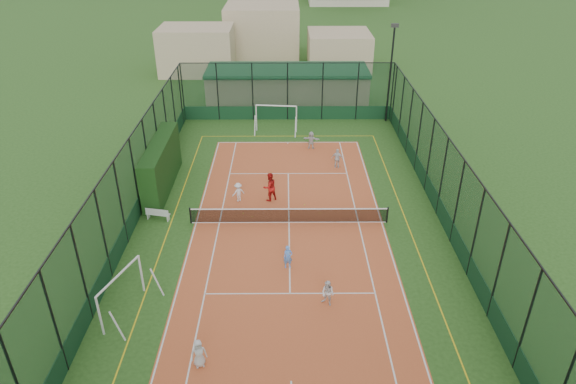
# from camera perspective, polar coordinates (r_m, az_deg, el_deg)

# --- Properties ---
(ground) EXTENTS (300.00, 300.00, 0.00)m
(ground) POSITION_cam_1_polar(r_m,az_deg,el_deg) (30.40, 0.11, -3.42)
(ground) COLOR #264D1A
(ground) RESTS_ON ground
(court_slab) EXTENTS (11.17, 23.97, 0.01)m
(court_slab) POSITION_cam_1_polar(r_m,az_deg,el_deg) (30.39, 0.11, -3.41)
(court_slab) COLOR #BB5029
(court_slab) RESTS_ON ground
(tennis_net) EXTENTS (11.67, 0.12, 1.06)m
(tennis_net) POSITION_cam_1_polar(r_m,az_deg,el_deg) (30.12, 0.11, -2.57)
(tennis_net) COLOR black
(tennis_net) RESTS_ON ground
(perimeter_fence) EXTENTS (18.12, 34.12, 5.00)m
(perimeter_fence) POSITION_cam_1_polar(r_m,az_deg,el_deg) (29.13, 0.11, 0.74)
(perimeter_fence) COLOR #103220
(perimeter_fence) RESTS_ON ground
(floodlight_ne) EXTENTS (0.60, 0.26, 8.25)m
(floodlight_ne) POSITION_cam_1_polar(r_m,az_deg,el_deg) (44.85, 11.28, 12.70)
(floodlight_ne) COLOR black
(floodlight_ne) RESTS_ON ground
(clubhouse) EXTENTS (15.20, 7.20, 3.15)m
(clubhouse) POSITION_cam_1_polar(r_m,az_deg,el_deg) (49.88, -0.08, 11.82)
(clubhouse) COLOR tan
(clubhouse) RESTS_ON ground
(hedge_left) EXTENTS (1.10, 7.34, 3.21)m
(hedge_left) POSITION_cam_1_polar(r_m,az_deg,el_deg) (34.47, -13.90, 2.87)
(hedge_left) COLOR black
(hedge_left) RESTS_ON ground
(white_bench) EXTENTS (1.50, 0.69, 0.81)m
(white_bench) POSITION_cam_1_polar(r_m,az_deg,el_deg) (31.46, -14.26, -2.33)
(white_bench) COLOR white
(white_bench) RESTS_ON ground
(futsal_goal_near) EXTENTS (3.33, 1.97, 2.07)m
(futsal_goal_near) POSITION_cam_1_polar(r_m,az_deg,el_deg) (24.79, -17.99, -10.69)
(futsal_goal_near) COLOR white
(futsal_goal_near) RESTS_ON ground
(futsal_goal_far) EXTENTS (3.52, 1.33, 2.22)m
(futsal_goal_far) POSITION_cam_1_polar(r_m,az_deg,el_deg) (42.73, -1.31, 8.16)
(futsal_goal_far) COLOR white
(futsal_goal_far) RESTS_ON ground
(child_near_left) EXTENTS (0.74, 0.60, 1.31)m
(child_near_left) POSITION_cam_1_polar(r_m,az_deg,el_deg) (21.84, -9.89, -17.24)
(child_near_left) COLOR silver
(child_near_left) RESTS_ON court_slab
(child_near_mid) EXTENTS (0.51, 0.38, 1.28)m
(child_near_mid) POSITION_cam_1_polar(r_m,az_deg,el_deg) (26.47, -0.01, -7.23)
(child_near_mid) COLOR #538EEB
(child_near_mid) RESTS_ON court_slab
(child_near_right) EXTENTS (0.81, 0.78, 1.32)m
(child_near_right) POSITION_cam_1_polar(r_m,az_deg,el_deg) (24.29, 4.44, -11.15)
(child_near_right) COLOR silver
(child_near_right) RESTS_ON court_slab
(child_far_left) EXTENTS (0.95, 0.81, 1.27)m
(child_far_left) POSITION_cam_1_polar(r_m,az_deg,el_deg) (32.43, -5.54, -0.01)
(child_far_left) COLOR silver
(child_far_left) RESTS_ON court_slab
(child_far_right) EXTENTS (0.91, 0.58, 1.44)m
(child_far_right) POSITION_cam_1_polar(r_m,az_deg,el_deg) (36.67, 5.51, 3.73)
(child_far_right) COLOR silver
(child_far_right) RESTS_ON court_slab
(child_far_back) EXTENTS (1.33, 0.64, 1.38)m
(child_far_back) POSITION_cam_1_polar(r_m,az_deg,el_deg) (39.64, 2.59, 5.79)
(child_far_back) COLOR silver
(child_far_back) RESTS_ON court_slab
(coach) EXTENTS (1.15, 1.09, 1.88)m
(coach) POSITION_cam_1_polar(r_m,az_deg,el_deg) (32.27, -2.06, 0.58)
(coach) COLOR #AE1512
(coach) RESTS_ON court_slab
(tennis_balls) EXTENTS (4.74, 1.44, 0.07)m
(tennis_balls) POSITION_cam_1_polar(r_m,az_deg,el_deg) (31.42, -0.69, -2.16)
(tennis_balls) COLOR #CCE033
(tennis_balls) RESTS_ON court_slab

